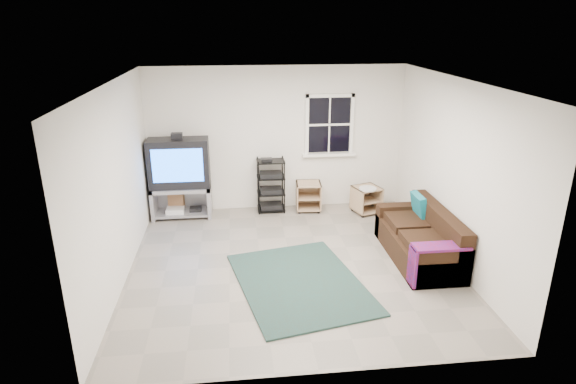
{
  "coord_description": "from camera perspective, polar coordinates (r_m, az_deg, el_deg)",
  "views": [
    {
      "loc": [
        -0.75,
        -6.15,
        3.34
      ],
      "look_at": [
        -0.01,
        0.4,
        0.97
      ],
      "focal_mm": 30.0,
      "sensor_mm": 36.0,
      "label": 1
    }
  ],
  "objects": [
    {
      "name": "room",
      "position": [
        8.79,
        4.91,
        7.49
      ],
      "size": [
        4.6,
        4.62,
        4.6
      ],
      "color": "gray",
      "rests_on": "ground"
    },
    {
      "name": "shag_rug",
      "position": [
        6.56,
        1.41,
        -10.7
      ],
      "size": [
        1.95,
        2.4,
        0.03
      ],
      "primitive_type": "cube",
      "rotation": [
        0.0,
        0.0,
        0.21
      ],
      "color": "black",
      "rests_on": "ground"
    },
    {
      "name": "side_table_left",
      "position": [
        8.89,
        2.42,
        -0.35
      ],
      "size": [
        0.48,
        0.48,
        0.52
      ],
      "rotation": [
        0.0,
        0.0,
        -0.08
      ],
      "color": "tan",
      "rests_on": "ground"
    },
    {
      "name": "side_table_right",
      "position": [
        8.85,
        9.18,
        -0.65
      ],
      "size": [
        0.56,
        0.56,
        0.51
      ],
      "rotation": [
        0.0,
        0.0,
        0.31
      ],
      "color": "tan",
      "rests_on": "ground"
    },
    {
      "name": "paper_bag",
      "position": [
        8.96,
        -13.05,
        -1.3
      ],
      "size": [
        0.29,
        0.2,
        0.39
      ],
      "primitive_type": "cube",
      "rotation": [
        0.0,
        0.0,
        -0.1
      ],
      "color": "#976644",
      "rests_on": "ground"
    },
    {
      "name": "tv_unit",
      "position": [
        8.6,
        -12.72,
        2.38
      ],
      "size": [
        1.04,
        0.52,
        1.52
      ],
      "color": "#95959C",
      "rests_on": "ground"
    },
    {
      "name": "av_rack",
      "position": [
        8.77,
        -2.03,
        0.42
      ],
      "size": [
        0.5,
        0.36,
        1.0
      ],
      "color": "black",
      "rests_on": "ground"
    },
    {
      "name": "sofa",
      "position": [
        7.35,
        15.51,
        -5.49
      ],
      "size": [
        0.8,
        1.8,
        0.82
      ],
      "color": "black",
      "rests_on": "ground"
    }
  ]
}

